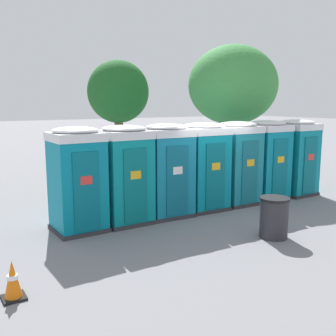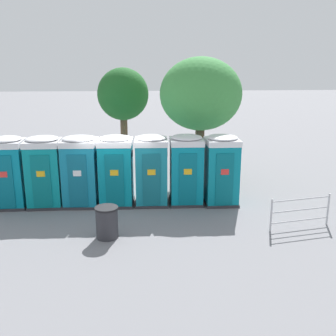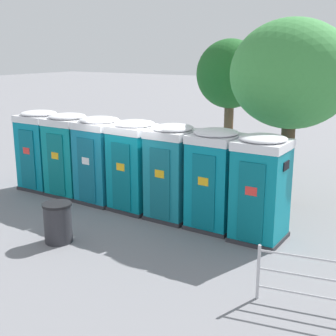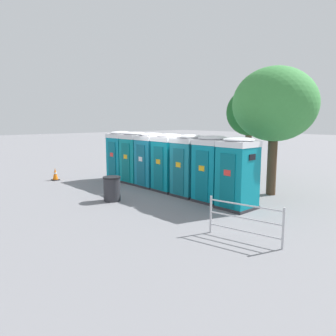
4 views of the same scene
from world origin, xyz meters
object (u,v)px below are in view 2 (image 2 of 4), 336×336
(portapotty_2, at_px, (81,171))
(trash_can, at_px, (107,222))
(portapotty_3, at_px, (116,170))
(event_barrier, at_px, (300,211))
(portapotty_0, at_px, (8,172))
(portapotty_4, at_px, (151,170))
(portapotty_1, at_px, (45,171))
(street_tree_0, at_px, (201,95))
(portapotty_6, at_px, (221,169))
(street_tree_1, at_px, (123,95))
(portapotty_5, at_px, (186,169))

(portapotty_2, xyz_separation_m, trash_can, (1.12, -2.87, -0.80))
(portapotty_3, height_order, event_barrier, portapotty_3)
(portapotty_2, xyz_separation_m, portapotty_3, (1.26, -0.02, 0.00))
(portapotty_0, height_order, portapotty_4, same)
(portapotty_1, relative_size, trash_can, 2.67)
(portapotty_3, distance_m, event_barrier, 6.38)
(portapotty_3, distance_m, street_tree_0, 5.00)
(portapotty_2, bearing_deg, portapotty_3, -0.80)
(portapotty_6, distance_m, street_tree_1, 7.42)
(portapotty_1, distance_m, portapotty_2, 1.26)
(portapotty_4, height_order, street_tree_1, street_tree_1)
(portapotty_3, height_order, trash_can, portapotty_3)
(street_tree_0, height_order, event_barrier, street_tree_0)
(portapotty_4, relative_size, street_tree_0, 0.48)
(portapotty_5, relative_size, event_barrier, 1.26)
(street_tree_0, bearing_deg, portapotty_6, -82.98)
(portapotty_0, xyz_separation_m, portapotty_2, (2.52, -0.04, -0.00))
(portapotty_2, relative_size, trash_can, 2.67)
(portapotty_6, bearing_deg, portapotty_5, 174.37)
(street_tree_0, bearing_deg, portapotty_1, -155.81)
(portapotty_2, distance_m, portapotty_6, 5.04)
(trash_can, height_order, event_barrier, event_barrier)
(trash_can, bearing_deg, portapotty_4, 63.60)
(portapotty_0, xyz_separation_m, trash_can, (3.64, -2.91, -0.80))
(portapotty_1, height_order, portapotty_5, same)
(portapotty_3, bearing_deg, trash_can, -92.82)
(portapotty_2, relative_size, portapotty_3, 1.00)
(portapotty_3, height_order, portapotty_5, same)
(event_barrier, bearing_deg, portapotty_0, 164.48)
(portapotty_0, bearing_deg, street_tree_0, 20.19)
(portapotty_2, xyz_separation_m, portapotty_6, (5.04, -0.19, 0.00))
(portapotty_1, bearing_deg, portapotty_0, 179.07)
(portapotty_2, bearing_deg, portapotty_1, 179.10)
(portapotty_0, distance_m, event_barrier, 9.95)
(portapotty_6, relative_size, street_tree_0, 0.48)
(portapotty_4, height_order, street_tree_0, street_tree_0)
(portapotty_6, xyz_separation_m, street_tree_0, (-0.36, 2.88, 2.44))
(portapotty_1, xyz_separation_m, trash_can, (2.38, -2.89, -0.80))
(street_tree_1, bearing_deg, portapotty_0, -123.66)
(portapotty_2, relative_size, portapotty_4, 1.00)
(portapotty_1, distance_m, street_tree_0, 6.96)
(portapotty_1, relative_size, portapotty_2, 1.00)
(portapotty_5, xyz_separation_m, trash_can, (-2.66, -2.80, -0.80))
(portapotty_1, bearing_deg, event_barrier, -17.61)
(street_tree_1, bearing_deg, portapotty_5, -67.71)
(portapotty_0, distance_m, portapotty_4, 5.04)
(portapotty_4, bearing_deg, portapotty_0, 178.95)
(portapotty_6, bearing_deg, street_tree_0, 97.02)
(event_barrier, bearing_deg, portapotty_5, 142.03)
(portapotty_0, xyz_separation_m, portapotty_5, (6.30, -0.11, 0.00))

